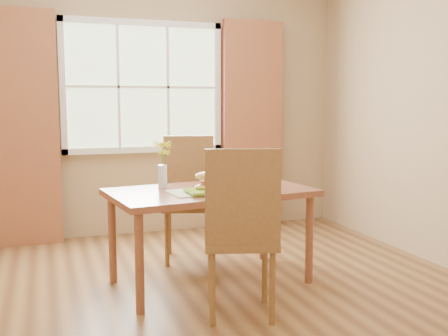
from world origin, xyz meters
name	(u,v)px	position (x,y,z in m)	size (l,w,h in m)	color
room	(194,102)	(0.00, 0.00, 1.35)	(4.24, 3.84, 2.74)	brown
window	(143,87)	(0.00, 1.87, 1.50)	(1.62, 0.06, 1.32)	#B6D4A0
curtain_left	(23,129)	(-1.15, 1.78, 1.10)	(0.65, 0.08, 2.20)	maroon
curtain_right	(252,126)	(1.15, 1.78, 1.10)	(0.65, 0.08, 2.20)	maroon
dining_table	(210,199)	(0.18, 0.21, 0.64)	(1.55, 1.00, 0.71)	brown
chair_near	(241,227)	(0.15, -0.50, 0.59)	(0.56, 0.56, 1.08)	brown
chair_far	(189,191)	(0.20, 0.92, 0.58)	(0.54, 0.54, 1.06)	brown
placemat	(201,192)	(0.08, 0.12, 0.71)	(0.45, 0.33, 0.01)	silver
plate	(204,192)	(0.08, 0.05, 0.72)	(0.25, 0.25, 0.01)	#82C531
croissant_sandwich	(207,181)	(0.12, 0.09, 0.79)	(0.19, 0.14, 0.13)	#F8B354
water_glass	(248,181)	(0.43, 0.11, 0.77)	(0.09, 0.09, 0.13)	silver
flower_vase	(163,160)	(-0.14, 0.39, 0.92)	(0.14, 0.14, 0.36)	silver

